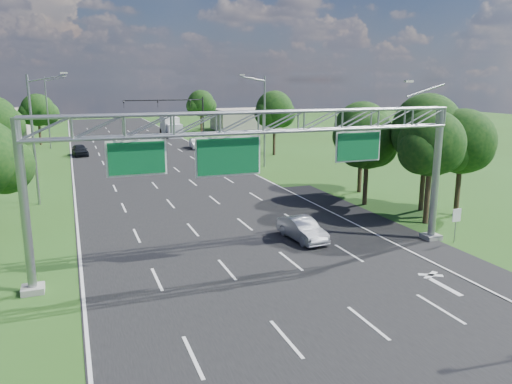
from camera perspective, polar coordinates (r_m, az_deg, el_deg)
name	(u,v)px	position (r m, az deg, el deg)	size (l,w,h in m)	color
ground	(183,193)	(43.67, -8.31, -0.11)	(220.00, 220.00, 0.00)	#274A16
road	(183,193)	(43.67, -8.31, -0.11)	(18.00, 180.00, 0.02)	black
road_flare	(393,232)	(33.39, 15.43, -4.45)	(3.00, 30.00, 0.02)	black
sign_gantry	(262,134)	(25.54, 0.72, 6.65)	(23.50, 1.00, 9.56)	gray
regulatory_sign	(456,218)	(32.11, 21.93, -2.80)	(0.60, 0.08, 2.10)	gray
traffic_signal	(181,109)	(78.52, -8.61, 9.33)	(12.21, 0.24, 7.00)	black
streetlight_l_near	(35,133)	(41.93, -23.90, 6.14)	(2.97, 0.22, 10.16)	gray
streetlight_l_far	(49,109)	(76.82, -22.60, 8.75)	(2.97, 0.22, 10.16)	gray
streetlight_r_mid	(263,117)	(55.62, 0.79, 8.57)	(2.97, 0.22, 10.16)	gray
tree_cluster_right	(408,138)	(39.14, 16.94, 5.89)	(9.91, 14.60, 8.68)	#2D2116
tree_verge_lc	(38,112)	(81.94, -23.61, 8.42)	(5.76, 4.80, 7.62)	#2D2116
tree_verge_rd	(275,111)	(64.84, 2.16, 9.19)	(5.76, 4.80, 8.28)	#2D2116
tree_verge_re	(201,105)	(92.71, -6.28, 9.90)	(5.76, 4.80, 7.84)	#2D2116
building_right	(245,119)	(99.57, -1.22, 8.32)	(12.00, 9.00, 4.00)	gray
silver_sedan	(302,229)	(30.62, 5.30, -4.26)	(1.44, 4.13, 1.36)	#A0A3AB
car_queue_a	(138,154)	(63.39, -13.38, 4.23)	(1.75, 4.31, 1.25)	#BBBBBB
car_queue_b	(134,148)	(69.08, -13.80, 4.88)	(2.09, 4.52, 1.26)	black
car_queue_c	(80,150)	(68.42, -19.48, 4.54)	(1.74, 4.33, 1.47)	black
car_queue_d	(196,144)	(71.97, -6.86, 5.51)	(1.48, 4.24, 1.40)	white
box_truck	(171,127)	(89.00, -9.73, 7.35)	(2.69, 8.76, 3.30)	white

